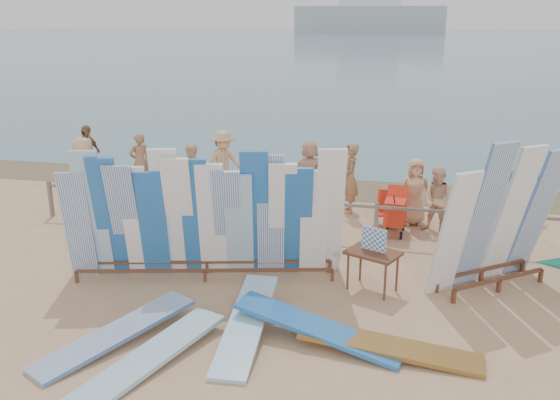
% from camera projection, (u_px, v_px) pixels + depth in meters
% --- Properties ---
extents(ground, '(160.00, 160.00, 0.00)m').
position_uv_depth(ground, '(253.00, 291.00, 10.76)').
color(ground, tan).
rests_on(ground, ground).
extents(ocean, '(320.00, 240.00, 0.02)m').
position_uv_depth(ocean, '(405.00, 40.00, 130.10)').
color(ocean, '#416975').
rests_on(ocean, ground).
extents(wet_sand_strip, '(40.00, 2.60, 0.01)m').
position_uv_depth(wet_sand_strip, '(316.00, 186.00, 17.47)').
color(wet_sand_strip, brown).
rests_on(wet_sand_strip, ground).
extents(distant_ship, '(45.00, 8.00, 14.00)m').
position_uv_depth(distant_ship, '(370.00, 16.00, 179.52)').
color(distant_ship, '#999EA3').
rests_on(distant_ship, ocean).
extents(fence, '(12.08, 0.08, 0.90)m').
position_uv_depth(fence, '(287.00, 208.00, 13.37)').
color(fence, '#6E6053').
rests_on(fence, ground).
extents(main_surfboard_rack, '(5.17, 1.78, 2.58)m').
position_uv_depth(main_surfboard_rack, '(204.00, 220.00, 10.98)').
color(main_surfboard_rack, brown).
rests_on(main_surfboard_rack, ground).
extents(side_surfboard_rack, '(2.41, 2.06, 2.82)m').
position_uv_depth(side_surfboard_rack, '(497.00, 222.00, 10.54)').
color(side_surfboard_rack, brown).
rests_on(side_surfboard_rack, ground).
extents(vendor_table, '(1.09, 0.95, 1.21)m').
position_uv_depth(vendor_table, '(372.00, 270.00, 10.68)').
color(vendor_table, brown).
rests_on(vendor_table, ground).
extents(flat_board_d, '(2.74, 1.19, 0.44)m').
position_uv_depth(flat_board_d, '(318.00, 341.00, 9.10)').
color(flat_board_d, '#2362AF').
rests_on(flat_board_d, ground).
extents(flat_board_a, '(0.72, 2.72, 0.40)m').
position_uv_depth(flat_board_a, '(247.00, 334.00, 9.30)').
color(flat_board_a, '#80B3CC').
rests_on(flat_board_a, ground).
extents(flat_board_c, '(2.74, 0.80, 0.23)m').
position_uv_depth(flat_board_c, '(389.00, 354.00, 8.75)').
color(flat_board_c, olive).
rests_on(flat_board_c, ground).
extents(flat_board_e, '(1.76, 2.64, 0.28)m').
position_uv_depth(flat_board_e, '(117.00, 342.00, 9.07)').
color(flat_board_e, silver).
rests_on(flat_board_e, ground).
extents(flat_board_b, '(1.47, 2.72, 0.22)m').
position_uv_depth(flat_board_b, '(152.00, 362.00, 8.54)').
color(flat_board_b, '#80B3CC').
rests_on(flat_board_b, ground).
extents(beach_chair_left, '(0.63, 0.65, 0.90)m').
position_uv_depth(beach_chair_left, '(292.00, 208.00, 14.59)').
color(beach_chair_left, red).
rests_on(beach_chair_left, ground).
extents(beach_chair_right, '(0.54, 0.55, 0.81)m').
position_uv_depth(beach_chair_right, '(387.00, 216.00, 14.11)').
color(beach_chair_right, red).
rests_on(beach_chair_right, ground).
extents(stroller, '(0.59, 0.82, 1.08)m').
position_uv_depth(stroller, '(395.00, 216.00, 13.47)').
color(stroller, red).
rests_on(stroller, ground).
extents(beachgoer_3, '(1.14, 1.20, 1.81)m').
position_uv_depth(beachgoer_3, '(223.00, 163.00, 16.37)').
color(beachgoer_3, tan).
rests_on(beachgoer_3, ground).
extents(beachgoer_8, '(0.83, 0.62, 1.54)m').
position_uv_depth(beachgoer_8, '(438.00, 200.00, 13.48)').
color(beachgoer_8, beige).
rests_on(beachgoer_8, ground).
extents(beachgoer_2, '(0.87, 0.69, 1.62)m').
position_uv_depth(beachgoer_2, '(194.00, 174.00, 15.54)').
color(beachgoer_2, beige).
rests_on(beachgoer_2, ground).
extents(beachgoer_6, '(0.84, 0.50, 1.61)m').
position_uv_depth(beachgoer_6, '(414.00, 192.00, 14.02)').
color(beachgoer_6, tan).
rests_on(beachgoer_6, ground).
extents(beachgoer_1, '(0.66, 0.66, 1.64)m').
position_uv_depth(beachgoer_1, '(140.00, 162.00, 16.84)').
color(beachgoer_1, '#8C6042').
rests_on(beachgoer_1, ground).
extents(beachgoer_10, '(1.07, 0.71, 1.67)m').
position_uv_depth(beachgoer_10, '(523.00, 186.00, 14.40)').
color(beachgoer_10, '#8C6042').
rests_on(beachgoer_10, ground).
extents(beachgoer_5, '(1.57, 1.05, 1.62)m').
position_uv_depth(beachgoer_5, '(309.00, 170.00, 16.00)').
color(beachgoer_5, beige).
rests_on(beachgoer_5, ground).
extents(beachgoer_extra_1, '(0.63, 1.09, 1.75)m').
position_uv_depth(beachgoer_extra_1, '(88.00, 154.00, 17.54)').
color(beachgoer_extra_1, '#8C6042').
rests_on(beachgoer_extra_1, ground).
extents(beachgoer_0, '(0.70, 1.00, 1.86)m').
position_uv_depth(beachgoer_0, '(85.00, 173.00, 15.24)').
color(beachgoer_0, tan).
rests_on(beachgoer_0, ground).
extents(beachgoer_7, '(0.46, 0.70, 1.78)m').
position_uv_depth(beachgoer_7, '(350.00, 178.00, 14.85)').
color(beachgoer_7, '#8C6042').
rests_on(beachgoer_7, ground).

